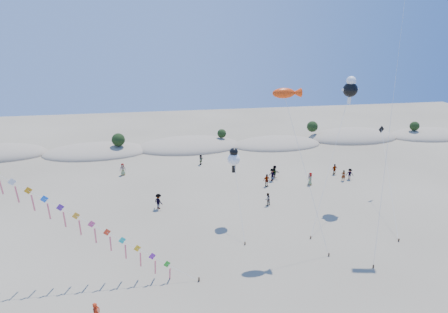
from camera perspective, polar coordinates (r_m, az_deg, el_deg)
dune_ridge at (r=67.59m, az=-4.44°, el=1.53°), size 145.30×11.49×5.57m
kite_train at (r=33.41m, az=-30.29°, el=-3.08°), size 27.21×6.59×17.08m
fish_kite at (r=33.61m, az=9.58°, el=9.44°), size 4.83×4.31×14.87m
cartoon_kite_low at (r=39.06m, az=1.49°, el=-0.22°), size 1.33×6.25×8.11m
cartoon_kite_high at (r=45.21m, az=18.70°, el=9.84°), size 8.38×9.49×14.88m
parafoil_kite at (r=39.88m, az=25.83°, el=20.65°), size 5.95×8.43×23.29m
dark_kite at (r=47.10m, az=23.42°, el=-0.12°), size 4.98×12.15×8.67m
beachgoers at (r=51.08m, az=4.36°, el=-3.13°), size 32.33×17.23×1.85m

